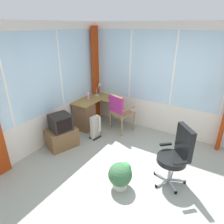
{
  "coord_description": "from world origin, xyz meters",
  "views": [
    {
      "loc": [
        -2.56,
        -1.15,
        2.58
      ],
      "look_at": [
        0.87,
        0.96,
        0.79
      ],
      "focal_mm": 31.63,
      "sensor_mm": 36.0,
      "label": 1
    }
  ],
  "objects_px": {
    "tv_remote": "(111,98)",
    "tv_on_stand": "(62,133)",
    "wooden_armchair": "(119,109)",
    "potted_plant": "(121,174)",
    "office_chair": "(177,153)",
    "spray_bottle": "(88,96)",
    "desk_lamp": "(100,87)",
    "desk": "(86,114)",
    "space_heater": "(96,127)"
  },
  "relations": [
    {
      "from": "spray_bottle",
      "to": "office_chair",
      "type": "xyz_separation_m",
      "value": [
        -0.99,
        -2.63,
        -0.24
      ]
    },
    {
      "from": "desk_lamp",
      "to": "wooden_armchair",
      "type": "relative_size",
      "value": 0.34
    },
    {
      "from": "spray_bottle",
      "to": "tv_on_stand",
      "type": "xyz_separation_m",
      "value": [
        -1.2,
        -0.15,
        -0.49
      ]
    },
    {
      "from": "desk_lamp",
      "to": "tv_remote",
      "type": "relative_size",
      "value": 2.31
    },
    {
      "from": "spray_bottle",
      "to": "wooden_armchair",
      "type": "bearing_deg",
      "value": -85.67
    },
    {
      "from": "tv_remote",
      "to": "tv_on_stand",
      "type": "distance_m",
      "value": 1.68
    },
    {
      "from": "desk",
      "to": "potted_plant",
      "type": "xyz_separation_m",
      "value": [
        -1.38,
        -1.84,
        -0.14
      ]
    },
    {
      "from": "wooden_armchair",
      "to": "potted_plant",
      "type": "relative_size",
      "value": 2.13
    },
    {
      "from": "office_chair",
      "to": "spray_bottle",
      "type": "bearing_deg",
      "value": 69.43
    },
    {
      "from": "office_chair",
      "to": "potted_plant",
      "type": "bearing_deg",
      "value": 129.37
    },
    {
      "from": "tv_remote",
      "to": "wooden_armchair",
      "type": "height_order",
      "value": "wooden_armchair"
    },
    {
      "from": "tv_on_stand",
      "to": "potted_plant",
      "type": "height_order",
      "value": "tv_on_stand"
    },
    {
      "from": "desk",
      "to": "wooden_armchair",
      "type": "relative_size",
      "value": 1.14
    },
    {
      "from": "tv_remote",
      "to": "space_heater",
      "type": "height_order",
      "value": "tv_remote"
    },
    {
      "from": "tv_on_stand",
      "to": "potted_plant",
      "type": "relative_size",
      "value": 1.68
    },
    {
      "from": "spray_bottle",
      "to": "potted_plant",
      "type": "height_order",
      "value": "spray_bottle"
    },
    {
      "from": "desk",
      "to": "wooden_armchair",
      "type": "distance_m",
      "value": 0.92
    },
    {
      "from": "desk_lamp",
      "to": "desk",
      "type": "bearing_deg",
      "value": -178.58
    },
    {
      "from": "office_chair",
      "to": "space_heater",
      "type": "xyz_separation_m",
      "value": [
        0.51,
        2.06,
        -0.32
      ]
    },
    {
      "from": "wooden_armchair",
      "to": "potted_plant",
      "type": "xyz_separation_m",
      "value": [
        -1.66,
        -0.99,
        -0.38
      ]
    },
    {
      "from": "potted_plant",
      "to": "tv_on_stand",
      "type": "bearing_deg",
      "value": 77.21
    },
    {
      "from": "desk",
      "to": "tv_remote",
      "type": "distance_m",
      "value": 0.82
    },
    {
      "from": "wooden_armchair",
      "to": "tv_remote",
      "type": "bearing_deg",
      "value": 52.39
    },
    {
      "from": "wooden_armchair",
      "to": "potted_plant",
      "type": "height_order",
      "value": "wooden_armchair"
    },
    {
      "from": "tv_remote",
      "to": "spray_bottle",
      "type": "relative_size",
      "value": 0.69
    },
    {
      "from": "desk",
      "to": "tv_remote",
      "type": "height_order",
      "value": "tv_remote"
    },
    {
      "from": "wooden_armchair",
      "to": "tv_on_stand",
      "type": "height_order",
      "value": "wooden_armchair"
    },
    {
      "from": "tv_remote",
      "to": "office_chair",
      "type": "xyz_separation_m",
      "value": [
        -1.38,
        -2.16,
        -0.14
      ]
    },
    {
      "from": "desk_lamp",
      "to": "office_chair",
      "type": "relative_size",
      "value": 0.32
    },
    {
      "from": "desk",
      "to": "desk_lamp",
      "type": "xyz_separation_m",
      "value": [
        0.69,
        0.02,
        0.57
      ]
    },
    {
      "from": "space_heater",
      "to": "potted_plant",
      "type": "xyz_separation_m",
      "value": [
        -1.11,
        -1.32,
        -0.04
      ]
    },
    {
      "from": "spray_bottle",
      "to": "wooden_armchair",
      "type": "relative_size",
      "value": 0.21
    },
    {
      "from": "office_chair",
      "to": "tv_on_stand",
      "type": "distance_m",
      "value": 2.5
    },
    {
      "from": "desk",
      "to": "spray_bottle",
      "type": "xyz_separation_m",
      "value": [
        0.21,
        0.05,
        0.45
      ]
    },
    {
      "from": "tv_remote",
      "to": "tv_on_stand",
      "type": "relative_size",
      "value": 0.19
    },
    {
      "from": "tv_remote",
      "to": "office_chair",
      "type": "distance_m",
      "value": 2.57
    },
    {
      "from": "potted_plant",
      "to": "desk",
      "type": "bearing_deg",
      "value": 53.01
    },
    {
      "from": "tv_remote",
      "to": "space_heater",
      "type": "distance_m",
      "value": 1.0
    },
    {
      "from": "desk",
      "to": "space_heater",
      "type": "xyz_separation_m",
      "value": [
        -0.27,
        -0.51,
        -0.1
      ]
    },
    {
      "from": "tv_remote",
      "to": "wooden_armchair",
      "type": "xyz_separation_m",
      "value": [
        -0.33,
        -0.43,
        -0.11
      ]
    },
    {
      "from": "spray_bottle",
      "to": "wooden_armchair",
      "type": "distance_m",
      "value": 0.92
    },
    {
      "from": "desk_lamp",
      "to": "tv_on_stand",
      "type": "xyz_separation_m",
      "value": [
        -1.68,
        -0.11,
        -0.61
      ]
    },
    {
      "from": "desk_lamp",
      "to": "office_chair",
      "type": "xyz_separation_m",
      "value": [
        -1.47,
        -2.59,
        -0.35
      ]
    },
    {
      "from": "tv_on_stand",
      "to": "space_heater",
      "type": "distance_m",
      "value": 0.83
    },
    {
      "from": "desk",
      "to": "tv_on_stand",
      "type": "bearing_deg",
      "value": -174.61
    },
    {
      "from": "spray_bottle",
      "to": "office_chair",
      "type": "bearing_deg",
      "value": -110.57
    },
    {
      "from": "desk",
      "to": "spray_bottle",
      "type": "height_order",
      "value": "spray_bottle"
    },
    {
      "from": "desk",
      "to": "wooden_armchair",
      "type": "height_order",
      "value": "wooden_armchair"
    },
    {
      "from": "wooden_armchair",
      "to": "potted_plant",
      "type": "distance_m",
      "value": 1.97
    },
    {
      "from": "tv_on_stand",
      "to": "space_heater",
      "type": "bearing_deg",
      "value": -30.43
    }
  ]
}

